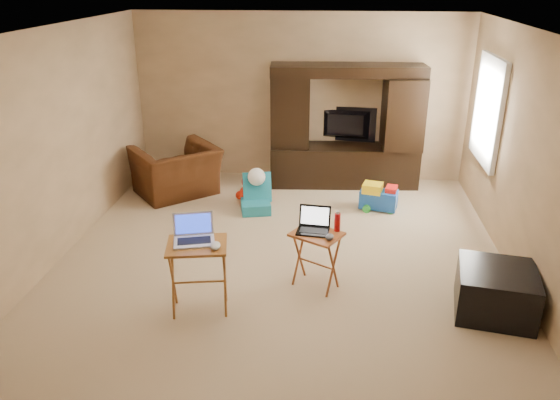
# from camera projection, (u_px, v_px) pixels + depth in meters

# --- Properties ---
(floor) EXTENTS (5.50, 5.50, 0.00)m
(floor) POSITION_uv_depth(u_px,v_px,m) (282.00, 258.00, 6.22)
(floor) COLOR beige
(floor) RESTS_ON ground
(ceiling) EXTENTS (5.50, 5.50, 0.00)m
(ceiling) POSITION_uv_depth(u_px,v_px,m) (282.00, 30.00, 5.26)
(ceiling) COLOR silver
(ceiling) RESTS_ON ground
(wall_back) EXTENTS (5.00, 0.00, 5.00)m
(wall_back) POSITION_uv_depth(u_px,v_px,m) (300.00, 98.00, 8.26)
(wall_back) COLOR tan
(wall_back) RESTS_ON ground
(wall_front) EXTENTS (5.00, 0.00, 5.00)m
(wall_front) POSITION_uv_depth(u_px,v_px,m) (236.00, 296.00, 3.22)
(wall_front) COLOR tan
(wall_front) RESTS_ON ground
(wall_left) EXTENTS (0.00, 5.50, 5.50)m
(wall_left) POSITION_uv_depth(u_px,v_px,m) (55.00, 146.00, 5.97)
(wall_left) COLOR tan
(wall_left) RESTS_ON ground
(wall_right) EXTENTS (0.00, 5.50, 5.50)m
(wall_right) POSITION_uv_depth(u_px,v_px,m) (528.00, 161.00, 5.51)
(wall_right) COLOR tan
(wall_right) RESTS_ON ground
(window_pane) EXTENTS (0.00, 1.20, 1.20)m
(window_pane) POSITION_uv_depth(u_px,v_px,m) (490.00, 110.00, 6.87)
(window_pane) COLOR white
(window_pane) RESTS_ON ground
(window_frame) EXTENTS (0.06, 1.14, 1.34)m
(window_frame) POSITION_uv_depth(u_px,v_px,m) (488.00, 110.00, 6.87)
(window_frame) COLOR white
(window_frame) RESTS_ON ground
(entertainment_center) EXTENTS (2.24, 0.72, 1.80)m
(entertainment_center) POSITION_uv_depth(u_px,v_px,m) (345.00, 127.00, 8.05)
(entertainment_center) COLOR black
(entertainment_center) RESTS_ON floor
(television) EXTENTS (0.92, 0.24, 0.53)m
(television) POSITION_uv_depth(u_px,v_px,m) (345.00, 125.00, 8.26)
(television) COLOR black
(television) RESTS_ON entertainment_center
(recliner) EXTENTS (1.45, 1.44, 0.71)m
(recliner) POSITION_uv_depth(u_px,v_px,m) (176.00, 171.00, 7.88)
(recliner) COLOR #42210E
(recliner) RESTS_ON floor
(child_rocker) EXTENTS (0.48, 0.52, 0.52)m
(child_rocker) POSITION_uv_depth(u_px,v_px,m) (256.00, 194.00, 7.32)
(child_rocker) COLOR #19758B
(child_rocker) RESTS_ON floor
(plush_toy) EXTENTS (0.40, 0.33, 0.44)m
(plush_toy) POSITION_uv_depth(u_px,v_px,m) (249.00, 189.00, 7.59)
(plush_toy) COLOR red
(plush_toy) RESTS_ON floor
(push_toy) EXTENTS (0.58, 0.47, 0.38)m
(push_toy) POSITION_uv_depth(u_px,v_px,m) (379.00, 196.00, 7.43)
(push_toy) COLOR blue
(push_toy) RESTS_ON floor
(ottoman) EXTENTS (0.81, 0.81, 0.45)m
(ottoman) POSITION_uv_depth(u_px,v_px,m) (496.00, 291.00, 5.15)
(ottoman) COLOR black
(ottoman) RESTS_ON floor
(tray_table_left) EXTENTS (0.62, 0.53, 0.71)m
(tray_table_left) POSITION_uv_depth(u_px,v_px,m) (199.00, 278.00, 5.13)
(tray_table_left) COLOR #A46727
(tray_table_left) RESTS_ON floor
(tray_table_right) EXTENTS (0.59, 0.56, 0.61)m
(tray_table_right) POSITION_uv_depth(u_px,v_px,m) (316.00, 260.00, 5.55)
(tray_table_right) COLOR #A65028
(tray_table_right) RESTS_ON floor
(laptop_left) EXTENTS (0.44, 0.39, 0.24)m
(laptop_left) POSITION_uv_depth(u_px,v_px,m) (193.00, 231.00, 4.98)
(laptop_left) COLOR silver
(laptop_left) RESTS_ON tray_table_left
(laptop_right) EXTENTS (0.34, 0.29, 0.24)m
(laptop_right) POSITION_uv_depth(u_px,v_px,m) (313.00, 221.00, 5.41)
(laptop_right) COLOR black
(laptop_right) RESTS_ON tray_table_right
(mouse_left) EXTENTS (0.10, 0.15, 0.06)m
(mouse_left) POSITION_uv_depth(u_px,v_px,m) (215.00, 246.00, 4.90)
(mouse_left) COLOR silver
(mouse_left) RESTS_ON tray_table_left
(mouse_right) EXTENTS (0.10, 0.14, 0.05)m
(mouse_right) POSITION_uv_depth(u_px,v_px,m) (330.00, 237.00, 5.30)
(mouse_right) COLOR #39393D
(mouse_right) RESTS_ON tray_table_right
(water_bottle) EXTENTS (0.06, 0.06, 0.19)m
(water_bottle) POSITION_uv_depth(u_px,v_px,m) (337.00, 222.00, 5.45)
(water_bottle) COLOR #BC0B10
(water_bottle) RESTS_ON tray_table_right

